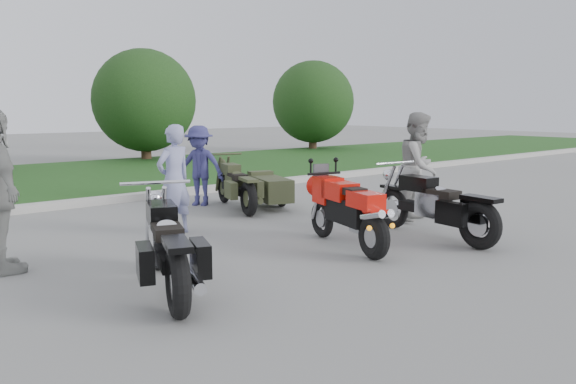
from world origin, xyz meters
TOP-DOWN VIEW (x-y plane):
  - ground at (0.00, 0.00)m, footprint 80.00×80.00m
  - curb at (0.00, 6.00)m, footprint 60.00×0.30m
  - grass_strip at (0.00, 10.15)m, footprint 60.00×8.00m
  - tree_mid_right at (4.00, 13.50)m, footprint 3.60×3.60m
  - tree_far_right at (12.00, 13.50)m, footprint 3.60×3.60m
  - sportbike_red at (0.71, 0.24)m, footprint 0.70×1.97m
  - cruiser_left at (-2.14, 0.08)m, footprint 0.96×2.27m
  - cruiser_right at (2.16, -0.23)m, footprint 0.47×2.37m
  - cruiser_sidecar at (1.58, 3.57)m, footprint 1.46×2.18m
  - person_stripe at (-0.70, 2.61)m, footprint 0.70×0.53m
  - person_grey at (3.08, 0.86)m, footprint 1.09×0.96m
  - person_denim at (0.92, 4.60)m, footprint 1.10×1.19m

SIDE VIEW (x-z plane):
  - ground at x=0.00m, z-range 0.00..0.00m
  - grass_strip at x=0.00m, z-range 0.00..0.14m
  - curb at x=0.00m, z-range 0.00..0.15m
  - cruiser_sidecar at x=1.58m, z-range -0.03..0.83m
  - cruiser_left at x=-2.14m, z-range 0.01..0.92m
  - cruiser_right at x=2.16m, z-range 0.01..0.92m
  - sportbike_red at x=0.71m, z-range 0.08..1.03m
  - person_denim at x=0.92m, z-range 0.00..1.61m
  - person_stripe at x=-0.70m, z-range 0.00..1.71m
  - person_grey at x=3.08m, z-range 0.00..1.88m
  - tree_mid_right at x=4.00m, z-range 0.19..4.19m
  - tree_far_right at x=12.00m, z-range 0.19..4.19m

